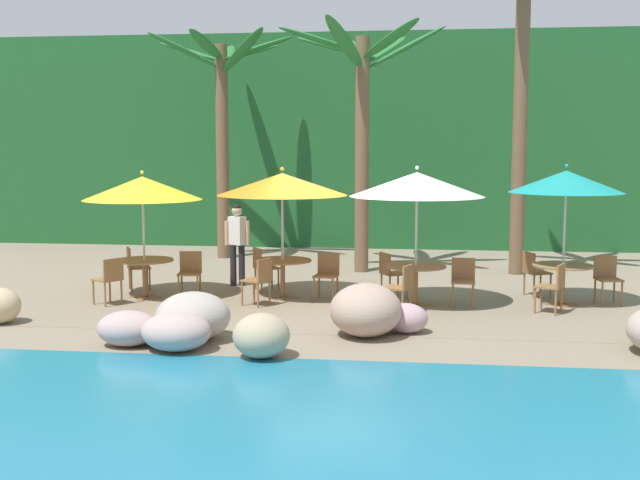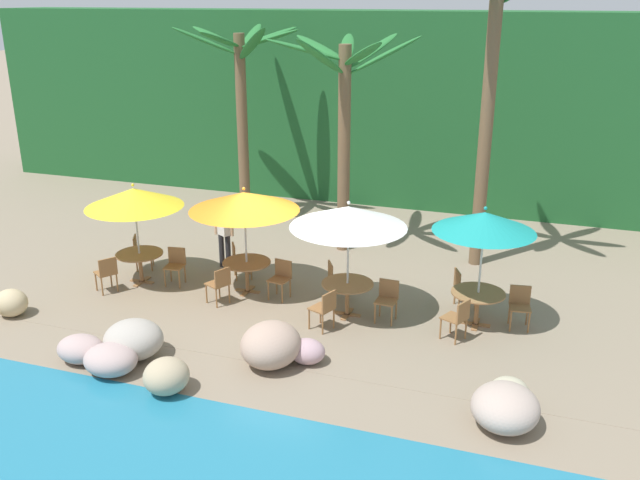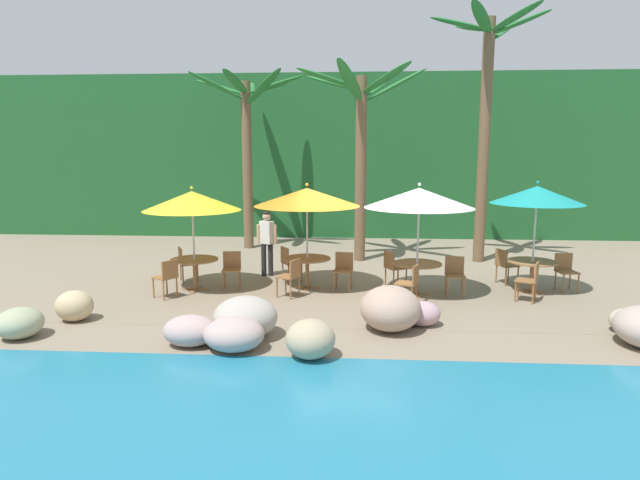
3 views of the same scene
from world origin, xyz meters
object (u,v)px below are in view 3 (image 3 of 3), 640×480
Objects in this scene: chair_white_seaward at (455,273)px; chair_orange_seaward at (343,268)px; chair_yellow_inland at (185,262)px; dining_table_orange at (307,263)px; chair_white_left at (410,281)px; chair_teal_inland at (505,264)px; dining_table_yellow at (195,264)px; palm_tree_second at (361,125)px; dining_table_teal at (532,266)px; chair_orange_inland at (289,261)px; chair_orange_left at (291,275)px; umbrella_yellow at (192,201)px; waiter_in_white at (267,239)px; chair_yellow_seaward at (232,267)px; chair_yellow_left at (167,276)px; chair_white_inland at (393,266)px; umbrella_white at (419,198)px; umbrella_orange at (307,197)px; palm_tree_nearest at (247,126)px; dining_table_white at (417,268)px; chair_teal_left at (531,279)px; umbrella_teal at (537,195)px; chair_teal_seaward at (565,269)px; palm_tree_third at (487,99)px.

chair_orange_seaward is at bearing 172.46° from chair_white_seaward.
chair_yellow_inland is 0.79× the size of dining_table_orange.
chair_white_left is 1.00× the size of chair_teal_inland.
dining_table_yellow is 0.20× the size of palm_tree_second.
dining_table_teal is at bearing 11.02° from chair_white_seaward.
chair_orange_inland and chair_orange_left have the same top height.
umbrella_yellow is at bearing -175.52° from chair_orange_seaward.
chair_orange_seaward is 2.41m from waiter_in_white.
chair_white_left is 3.14m from dining_table_teal.
dining_table_yellow is 0.65× the size of waiter_in_white.
chair_yellow_seaward is at bearing 177.05° from chair_white_seaward.
chair_white_inland is (5.02, 1.35, 0.00)m from chair_yellow_left.
umbrella_white is at bearing -1.26° from umbrella_yellow.
chair_white_left is (-0.23, -0.82, -1.69)m from umbrella_white.
chair_yellow_seaward is 1.79m from dining_table_orange.
chair_yellow_left is 0.34× the size of umbrella_white.
umbrella_orange is 0.44× the size of palm_tree_nearest.
chair_teal_inland is (2.73, 0.45, 0.00)m from chair_white_inland.
chair_orange_left is (-1.14, -0.77, 0.00)m from chair_orange_seaward.
chair_white_seaward is at bearing 3.51° from dining_table_white.
dining_table_orange is at bearing 180.00° from umbrella_orange.
waiter_in_white is (-3.45, 2.46, 0.47)m from chair_white_left.
palm_tree_second is (-1.28, 3.86, 1.75)m from umbrella_white.
chair_orange_left is 5.18m from chair_teal_left.
dining_table_teal is at bearing -0.18° from umbrella_orange.
dining_table_yellow is 2.31m from chair_orange_inland.
chair_white_left is 3.16m from chair_teal_inland.
umbrella_orange is 3.09m from chair_white_left.
umbrella_teal is (7.79, 0.29, 1.63)m from dining_table_yellow.
chair_orange_left is (2.33, -0.50, -0.10)m from dining_table_yellow.
umbrella_orange reaches higher than chair_yellow_inland.
umbrella_orange is at bearing 19.65° from chair_yellow_left.
palm_tree_second is (-0.79, 3.16, 3.44)m from chair_white_inland.
umbrella_orange is at bearing -178.09° from chair_teal_seaward.
umbrella_white is 7.73m from palm_tree_nearest.
chair_orange_inland is (1.26, 0.78, 0.00)m from chair_yellow_seaward.
chair_yellow_inland is at bearing 177.03° from umbrella_teal.
chair_yellow_left and chair_orange_seaward have the same top height.
dining_table_orange is 1.26× the size of chair_white_inland.
palm_tree_nearest reaches higher than chair_teal_seaward.
chair_teal_left is at bearing -9.62° from umbrella_white.
chair_white_left is at bearing -1.88° from chair_yellow_left.
palm_tree_third is at bearing 42.05° from chair_orange_seaward.
chair_white_inland is 1.00× the size of chair_teal_seaward.
dining_table_orange is 5.43m from umbrella_teal.
chair_yellow_inland is (-0.46, 0.72, -0.10)m from dining_table_yellow.
umbrella_orange reaches higher than chair_white_left.
chair_white_seaward is at bearing -60.77° from palm_tree_second.
chair_teal_seaward is at bearing 2.62° from chair_orange_seaward.
chair_yellow_left is 1.00× the size of chair_white_left.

